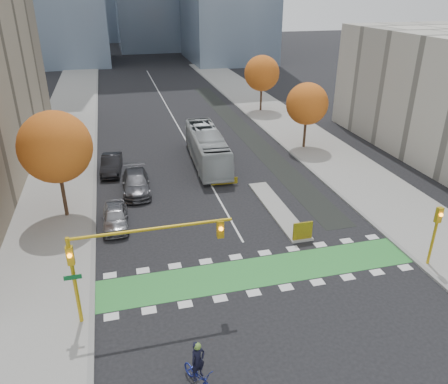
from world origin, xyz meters
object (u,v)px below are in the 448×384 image
tree_west (55,147)px  parked_car_a (115,216)px  tree_east_far (262,73)px  bus (207,147)px  traffic_signal_east (436,228)px  parked_car_c (136,183)px  parked_car_b (111,164)px  cyclist (198,372)px  hazard_board (303,231)px  traffic_signal_west (125,251)px  tree_east_near (307,104)px

tree_west → parked_car_a: 6.49m
tree_west → tree_east_far: size_ratio=1.08×
tree_east_far → bus: bearing=-123.2°
traffic_signal_east → parked_car_c: traffic_signal_east is taller
tree_west → parked_car_b: size_ratio=1.66×
tree_east_far → bus: tree_east_far is taller
tree_east_far → traffic_signal_east: tree_east_far is taller
tree_east_far → cyclist: bearing=-112.1°
tree_west → cyclist: bearing=-69.7°
hazard_board → tree_east_far: (8.50, 33.80, 4.44)m
tree_east_far → parked_car_a: size_ratio=1.68×
hazard_board → cyclist: (-9.36, -10.12, 0.02)m
hazard_board → bus: size_ratio=0.12×
traffic_signal_east → bus: size_ratio=0.35×
cyclist → parked_car_c: size_ratio=0.43×
tree_east_far → traffic_signal_west: tree_east_far is taller
tree_west → traffic_signal_west: (4.07, -12.51, -1.58)m
tree_east_near → cyclist: tree_east_near is taller
tree_east_far → traffic_signal_west: size_ratio=0.90×
tree_west → traffic_signal_east: bearing=-29.1°
traffic_signal_west → parked_car_c: traffic_signal_west is taller
tree_east_near → traffic_signal_east: size_ratio=1.73×
hazard_board → bus: bus is taller
tree_west → parked_car_a: size_ratio=1.80×
tree_east_near → parked_car_c: tree_east_near is taller
parked_car_a → parked_car_b: parked_car_b is taller
tree_east_near → tree_east_far: 16.01m
cyclist → tree_east_far: bearing=43.5°
tree_west → traffic_signal_east: (22.50, -12.51, -2.88)m
traffic_signal_west → bus: bearing=67.1°
tree_west → tree_east_near: size_ratio=1.16×
traffic_signal_east → parked_car_c: size_ratio=0.72×
tree_east_near → traffic_signal_west: tree_east_near is taller
parked_car_a → bus: bearing=50.3°
parked_car_a → cyclist: bearing=-77.5°
bus → traffic_signal_west: bearing=-110.2°
cyclist → bus: bearing=52.3°
traffic_signal_west → traffic_signal_east: (18.43, 0.00, -1.30)m
hazard_board → cyclist: cyclist is taller
traffic_signal_east → tree_east_far: bearing=87.0°
bus → parked_car_b: (-9.26, -0.01, -0.84)m
hazard_board → parked_car_b: parked_car_b is taller
tree_west → traffic_signal_east: size_ratio=2.01×
hazard_board → tree_west: tree_west is taller
tree_east_near → hazard_board: bearing=-114.2°
hazard_board → traffic_signal_west: (-11.93, -4.71, 3.23)m
hazard_board → traffic_signal_east: size_ratio=0.34×
tree_east_near → tree_east_far: (0.50, 16.00, 0.38)m
hazard_board → cyclist: 13.78m
tree_east_far → parked_car_b: size_ratio=1.55×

